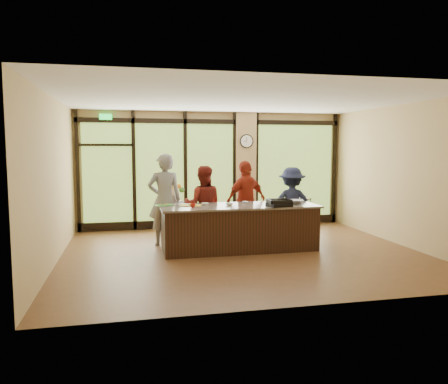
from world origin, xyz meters
name	(u,v)px	position (x,y,z in m)	size (l,w,h in m)	color
floor	(243,253)	(0.00, 0.00, 0.00)	(7.00, 7.00, 0.00)	brown
ceiling	(244,100)	(0.00, 0.00, 3.00)	(7.00, 7.00, 0.00)	silver
back_wall	(214,170)	(0.00, 3.00, 1.50)	(7.00, 7.00, 0.00)	tan
left_wall	(53,181)	(-3.50, 0.00, 1.50)	(6.00, 6.00, 0.00)	tan
right_wall	(403,175)	(3.50, 0.00, 1.50)	(6.00, 6.00, 0.00)	tan
window_wall	(220,174)	(0.16, 2.95, 1.39)	(6.90, 0.12, 3.00)	tan
island_base	(239,228)	(0.00, 0.30, 0.44)	(3.10, 1.00, 0.88)	#331911
countertop	(239,206)	(0.00, 0.30, 0.90)	(3.20, 1.10, 0.04)	slate
wall_clock	(247,141)	(0.85, 2.87, 2.25)	(0.36, 0.04, 0.36)	black
cook_left	(165,200)	(-1.45, 1.04, 0.98)	(0.72, 0.47, 1.96)	gray
cook_midleft	(203,205)	(-0.62, 1.06, 0.85)	(0.82, 0.64, 1.70)	maroon
cook_midright	(246,201)	(0.37, 1.12, 0.90)	(1.05, 0.44, 1.80)	maroon
cook_right	(292,204)	(1.39, 0.98, 0.82)	(1.06, 0.61, 1.65)	#1A203A
roasting_pan	(279,205)	(0.72, -0.08, 0.96)	(0.44, 0.34, 0.08)	black
mixing_bowl	(295,202)	(1.18, 0.26, 0.96)	(0.34, 0.34, 0.08)	silver
cutting_board_left	(164,205)	(-1.50, 0.61, 0.93)	(0.39, 0.29, 0.01)	green
cutting_board_center	(191,205)	(-0.97, 0.44, 0.93)	(0.41, 0.31, 0.01)	gold
cutting_board_right	(279,203)	(0.91, 0.45, 0.93)	(0.40, 0.30, 0.01)	gold
prep_bowl_near	(205,204)	(-0.68, 0.46, 0.94)	(0.14, 0.14, 0.05)	white
prep_bowl_mid	(229,204)	(-0.21, 0.30, 0.94)	(0.15, 0.15, 0.05)	white
prep_bowl_far	(246,202)	(0.21, 0.60, 0.94)	(0.14, 0.14, 0.03)	white
red_ramekin	(193,205)	(-0.97, 0.18, 0.96)	(0.11, 0.11, 0.08)	#A61910
flower_stand	(173,218)	(-1.18, 2.08, 0.41)	(0.41, 0.41, 0.82)	#331911
flower_vase	(173,195)	(-1.18, 2.08, 0.97)	(0.28, 0.28, 0.30)	#7D6244
bar_cart	(298,208)	(2.09, 2.33, 0.51)	(0.71, 0.57, 0.85)	#331911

